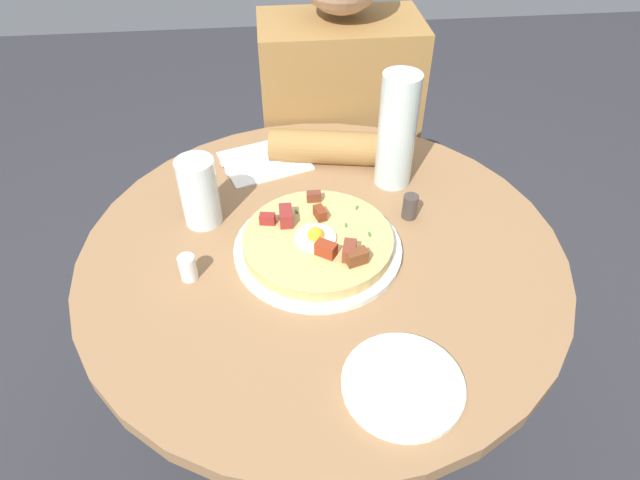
{
  "coord_description": "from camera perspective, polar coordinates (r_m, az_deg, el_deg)",
  "views": [
    {
      "loc": [
        0.08,
        0.69,
        1.38
      ],
      "look_at": [
        0.0,
        0.01,
        0.76
      ],
      "focal_mm": 30.29,
      "sensor_mm": 36.0,
      "label": 1
    }
  ],
  "objects": [
    {
      "name": "napkin",
      "position": [
        1.15,
        -5.85,
        8.32
      ],
      "size": [
        0.21,
        0.19,
        0.0
      ],
      "primitive_type": "cube",
      "rotation": [
        0.0,
        0.0,
        0.32
      ],
      "color": "white",
      "rests_on": "dining_table"
    },
    {
      "name": "pepper_shaker",
      "position": [
        1.0,
        9.49,
        3.5
      ],
      "size": [
        0.03,
        0.03,
        0.05
      ],
      "primitive_type": "cylinder",
      "color": "#3F3833",
      "rests_on": "dining_table"
    },
    {
      "name": "salt_shaker",
      "position": [
        0.9,
        -13.78,
        -2.86
      ],
      "size": [
        0.03,
        0.03,
        0.05
      ],
      "primitive_type": "cylinder",
      "color": "white",
      "rests_on": "dining_table"
    },
    {
      "name": "breakfast_pizza",
      "position": [
        0.92,
        -0.24,
        -0.04
      ],
      "size": [
        0.26,
        0.26,
        0.05
      ],
      "color": "tan",
      "rests_on": "pizza_plate"
    },
    {
      "name": "pizza_plate",
      "position": [
        0.93,
        -0.23,
        -0.88
      ],
      "size": [
        0.29,
        0.29,
        0.01
      ],
      "primitive_type": "cylinder",
      "color": "silver",
      "rests_on": "dining_table"
    },
    {
      "name": "dining_table",
      "position": [
        1.07,
        0.2,
        -7.55
      ],
      "size": [
        0.84,
        0.84,
        0.74
      ],
      "color": "olive",
      "rests_on": "ground_plane"
    },
    {
      "name": "ground_plane",
      "position": [
        1.55,
        0.15,
        -21.15
      ],
      "size": [
        6.0,
        6.0,
        0.0
      ],
      "primitive_type": "plane",
      "color": "#2D2D33"
    },
    {
      "name": "knife",
      "position": [
        1.14,
        -5.56,
        8.06
      ],
      "size": [
        0.17,
        0.07,
        0.0
      ],
      "primitive_type": "cube",
      "rotation": [
        0.0,
        0.0,
        0.32
      ],
      "color": "silver",
      "rests_on": "napkin"
    },
    {
      "name": "fork",
      "position": [
        1.17,
        -6.17,
        8.95
      ],
      "size": [
        0.17,
        0.07,
        0.0
      ],
      "primitive_type": "cube",
      "rotation": [
        0.0,
        0.0,
        0.32
      ],
      "color": "silver",
      "rests_on": "napkin"
    },
    {
      "name": "bread_plate",
      "position": [
        0.77,
        8.73,
        -14.84
      ],
      "size": [
        0.17,
        0.17,
        0.01
      ],
      "primitive_type": "cylinder",
      "color": "silver",
      "rests_on": "dining_table"
    },
    {
      "name": "water_bottle",
      "position": [
        1.04,
        8.12,
        11.29
      ],
      "size": [
        0.07,
        0.07,
        0.23
      ],
      "primitive_type": "cylinder",
      "color": "silver",
      "rests_on": "dining_table"
    },
    {
      "name": "person_seated",
      "position": [
        1.52,
        1.78,
        6.94
      ],
      "size": [
        0.38,
        0.47,
        1.14
      ],
      "color": "#2D2D33",
      "rests_on": "ground_plane"
    },
    {
      "name": "water_glass",
      "position": [
        0.98,
        -12.65,
        4.98
      ],
      "size": [
        0.07,
        0.07,
        0.13
      ],
      "primitive_type": "cylinder",
      "color": "silver",
      "rests_on": "dining_table"
    }
  ]
}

